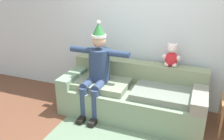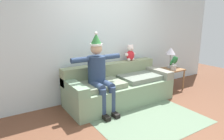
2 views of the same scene
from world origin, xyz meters
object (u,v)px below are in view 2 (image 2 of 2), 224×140
at_px(couch, 119,87).
at_px(potted_plant, 174,64).
at_px(teddy_bear, 130,53).
at_px(table_lamp, 171,52).
at_px(side_table, 171,72).
at_px(person_seated, 99,72).

bearing_deg(couch, potted_plant, -4.72).
distance_m(teddy_bear, table_lamp, 1.14).
height_order(side_table, potted_plant, potted_plant).
bearing_deg(person_seated, couch, 16.07).
xyz_separation_m(teddy_bear, potted_plant, (1.02, -0.43, -0.28)).
xyz_separation_m(person_seated, side_table, (2.16, 0.14, -0.33)).
distance_m(couch, person_seated, 0.74).
relative_size(couch, person_seated, 1.49).
xyz_separation_m(person_seated, potted_plant, (2.11, 0.03, -0.09)).
relative_size(couch, table_lamp, 4.27).
height_order(teddy_bear, potted_plant, teddy_bear).
relative_size(couch, teddy_bear, 5.97).
xyz_separation_m(teddy_bear, side_table, (1.07, -0.32, -0.53)).
bearing_deg(person_seated, side_table, 3.75).
bearing_deg(person_seated, teddy_bear, 22.85).
bearing_deg(table_lamp, couch, -177.36).
relative_size(person_seated, potted_plant, 4.10).
distance_m(person_seated, table_lamp, 2.23).
xyz_separation_m(couch, side_table, (1.60, -0.02, 0.13)).
distance_m(side_table, potted_plant, 0.27).
relative_size(teddy_bear, potted_plant, 1.03).
bearing_deg(couch, table_lamp, 2.64).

